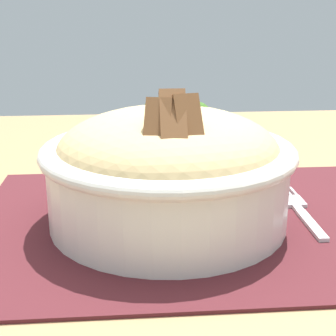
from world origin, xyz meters
The scene contains 4 objects.
table centered at (0.00, 0.00, 0.69)m, with size 1.31×0.94×0.75m.
placemat centered at (0.00, -0.02, 0.75)m, with size 0.43×0.29×0.00m, color #47191E.
bowl centered at (-0.04, -0.02, 0.81)m, with size 0.22×0.22×0.13m.
fork centered at (0.08, -0.01, 0.76)m, with size 0.02×0.12×0.00m.
Camera 1 is at (-0.08, -0.44, 0.94)m, focal length 54.39 mm.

